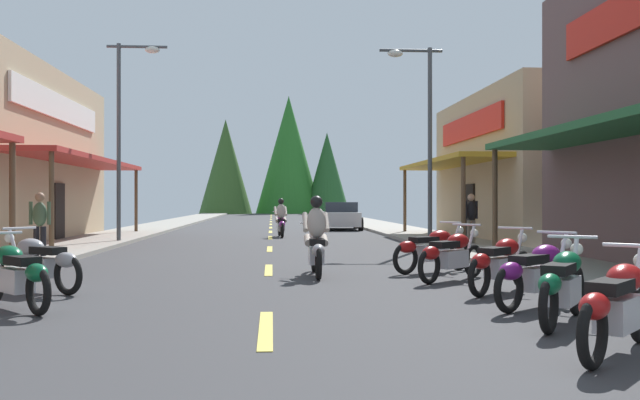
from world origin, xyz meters
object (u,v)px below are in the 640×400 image
object	(u,v)px
motorcycle_parked_right_4	(501,262)
pedestrian_browsing	(471,216)
rider_cruising_trailing	(281,221)
parked_car_curbside	(340,216)
streetlamp_left	(127,115)
rider_cruising_lead	(316,243)
motorcycle_parked_right_2	(563,283)
motorcycle_parked_right_5	(451,254)
motorcycle_parked_right_1	(618,304)
motorcycle_parked_right_3	(537,272)
motorcycle_parked_left_2	(16,274)
motorcycle_parked_left_3	(39,262)
motorcycle_parked_right_6	(432,249)
streetlamp_right	(421,118)
pedestrian_by_shop	(40,221)

from	to	relation	value
motorcycle_parked_right_4	pedestrian_browsing	world-z (taller)	pedestrian_browsing
rider_cruising_trailing	parked_car_curbside	world-z (taller)	rider_cruising_trailing
streetlamp_left	rider_cruising_lead	distance (m)	12.61
motorcycle_parked_right_2	motorcycle_parked_right_5	bearing A→B (deg)	37.27
motorcycle_parked_right_1	motorcycle_parked_right_2	world-z (taller)	same
motorcycle_parked_right_3	motorcycle_parked_left_2	distance (m)	7.10
motorcycle_parked_right_5	motorcycle_parked_left_2	bearing A→B (deg)	160.28
motorcycle_parked_right_3	parked_car_curbside	xyz separation A→B (m)	(-0.17, 25.93, 0.20)
rider_cruising_trailing	motorcycle_parked_right_2	bearing A→B (deg)	-174.86
streetlamp_left	parked_car_curbside	world-z (taller)	streetlamp_left
motorcycle_parked_right_3	rider_cruising_lead	distance (m)	5.04
parked_car_curbside	motorcycle_parked_right_3	bearing A→B (deg)	-177.54
motorcycle_parked_right_5	parked_car_curbside	bearing A→B (deg)	46.39
motorcycle_parked_left_3	parked_car_curbside	world-z (taller)	parked_car_curbside
parked_car_curbside	motorcycle_parked_right_2	bearing A→B (deg)	-177.96
motorcycle_parked_right_2	motorcycle_parked_right_6	bearing A→B (deg)	36.91
motorcycle_parked_left_2	pedestrian_browsing	size ratio (longest dim) A/B	0.99
motorcycle_parked_right_1	parked_car_curbside	bearing A→B (deg)	42.92
motorcycle_parked_right_3	rider_cruising_lead	world-z (taller)	rider_cruising_lead
parked_car_curbside	pedestrian_browsing	bearing A→B (deg)	-166.09
motorcycle_parked_right_1	motorcycle_parked_right_6	xyz separation A→B (m)	(-0.01, 7.65, 0.00)
rider_cruising_lead	rider_cruising_trailing	xyz separation A→B (m)	(-0.50, 14.59, 0.00)
motorcycle_parked_right_6	pedestrian_browsing	xyz separation A→B (m)	(3.05, 7.64, 0.49)
streetlamp_left	motorcycle_parked_right_1	distance (m)	19.90
motorcycle_parked_right_1	rider_cruising_lead	bearing A→B (deg)	61.99
motorcycle_parked_right_1	motorcycle_parked_left_3	size ratio (longest dim) A/B	0.92
motorcycle_parked_right_3	parked_car_curbside	bearing A→B (deg)	51.41
motorcycle_parked_left_2	motorcycle_parked_right_1	bearing A→B (deg)	-157.19
streetlamp_left	motorcycle_parked_right_3	size ratio (longest dim) A/B	3.96
streetlamp_left	motorcycle_parked_left_2	distance (m)	15.04
streetlamp_left	rider_cruising_lead	bearing A→B (deg)	-61.24
pedestrian_browsing	motorcycle_parked_right_3	bearing A→B (deg)	-42.87
streetlamp_right	parked_car_curbside	size ratio (longest dim) A/B	1.47
streetlamp_left	parked_car_curbside	distance (m)	14.46
motorcycle_parked_right_2	motorcycle_parked_right_3	world-z (taller)	same
motorcycle_parked_left_3	pedestrian_browsing	xyz separation A→B (m)	(10.05, 10.21, 0.49)
pedestrian_by_shop	pedestrian_browsing	xyz separation A→B (m)	(12.00, 4.21, 0.01)
streetlamp_right	motorcycle_parked_left_3	xyz separation A→B (m)	(-8.52, -10.59, -3.65)
rider_cruising_lead	pedestrian_by_shop	xyz separation A→B (m)	(-6.55, 3.95, 0.32)
pedestrian_browsing	motorcycle_parked_right_5	bearing A→B (deg)	-49.03
motorcycle_parked_right_3	motorcycle_parked_right_2	bearing A→B (deg)	-137.45
motorcycle_parked_right_1	pedestrian_browsing	world-z (taller)	pedestrian_browsing
motorcycle_parked_right_5	motorcycle_parked_right_6	world-z (taller)	same
motorcycle_parked_left_3	pedestrian_by_shop	world-z (taller)	pedestrian_by_shop
streetlamp_left	motorcycle_parked_left_3	world-z (taller)	streetlamp_left
streetlamp_left	motorcycle_parked_left_2	size ratio (longest dim) A/B	4.09
parked_car_curbside	motorcycle_parked_right_6	bearing A→B (deg)	-178.47
rider_cruising_lead	motorcycle_parked_right_3	bearing A→B (deg)	-146.14
streetlamp_right	motorcycle_parked_right_3	distance (m)	13.29
rider_cruising_trailing	pedestrian_by_shop	size ratio (longest dim) A/B	1.28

